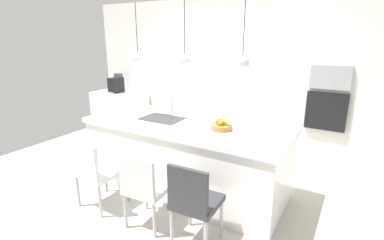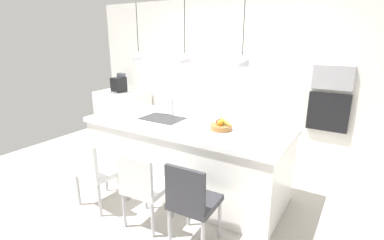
{
  "view_description": "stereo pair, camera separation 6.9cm",
  "coord_description": "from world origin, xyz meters",
  "px_view_note": "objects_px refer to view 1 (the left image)",
  "views": [
    {
      "loc": [
        1.83,
        -2.93,
        1.98
      ],
      "look_at": [
        0.1,
        0.0,
        0.98
      ],
      "focal_mm": 26.79,
      "sensor_mm": 36.0,
      "label": 1
    },
    {
      "loc": [
        1.89,
        -2.89,
        1.98
      ],
      "look_at": [
        0.1,
        0.0,
        0.98
      ],
      "focal_mm": 26.79,
      "sensor_mm": 36.0,
      "label": 2
    }
  ],
  "objects_px": {
    "chair_middle": "(146,186)",
    "microwave": "(331,77)",
    "chair_far": "(194,200)",
    "coffee_machine": "(116,84)",
    "chair_near": "(96,170)",
    "oven": "(326,111)",
    "fruit_bowl": "(221,126)"
  },
  "relations": [
    {
      "from": "fruit_bowl",
      "to": "chair_middle",
      "type": "bearing_deg",
      "value": -117.92
    },
    {
      "from": "chair_middle",
      "to": "chair_near",
      "type": "bearing_deg",
      "value": -179.74
    },
    {
      "from": "fruit_bowl",
      "to": "chair_near",
      "type": "xyz_separation_m",
      "value": [
        -1.19,
        -0.86,
        -0.5
      ]
    },
    {
      "from": "microwave",
      "to": "chair_near",
      "type": "xyz_separation_m",
      "value": [
        -2.13,
        -2.46,
        -0.94
      ]
    },
    {
      "from": "chair_near",
      "to": "chair_far",
      "type": "xyz_separation_m",
      "value": [
        1.32,
        0.0,
        0.02
      ]
    },
    {
      "from": "chair_far",
      "to": "chair_middle",
      "type": "bearing_deg",
      "value": 179.83
    },
    {
      "from": "microwave",
      "to": "chair_middle",
      "type": "relative_size",
      "value": 0.64
    },
    {
      "from": "chair_middle",
      "to": "chair_far",
      "type": "height_order",
      "value": "chair_far"
    },
    {
      "from": "oven",
      "to": "chair_near",
      "type": "height_order",
      "value": "oven"
    },
    {
      "from": "chair_far",
      "to": "coffee_machine",
      "type": "bearing_deg",
      "value": 145.17
    },
    {
      "from": "fruit_bowl",
      "to": "chair_near",
      "type": "relative_size",
      "value": 0.31
    },
    {
      "from": "fruit_bowl",
      "to": "chair_far",
      "type": "bearing_deg",
      "value": -81.2
    },
    {
      "from": "microwave",
      "to": "chair_far",
      "type": "xyz_separation_m",
      "value": [
        -0.81,
        -2.46,
        -0.92
      ]
    },
    {
      "from": "fruit_bowl",
      "to": "microwave",
      "type": "xyz_separation_m",
      "value": [
        0.95,
        1.6,
        0.44
      ]
    },
    {
      "from": "oven",
      "to": "chair_far",
      "type": "relative_size",
      "value": 0.64
    },
    {
      "from": "chair_middle",
      "to": "microwave",
      "type": "bearing_deg",
      "value": 60.31
    },
    {
      "from": "coffee_machine",
      "to": "chair_middle",
      "type": "height_order",
      "value": "coffee_machine"
    },
    {
      "from": "microwave",
      "to": "chair_middle",
      "type": "height_order",
      "value": "microwave"
    },
    {
      "from": "chair_far",
      "to": "microwave",
      "type": "bearing_deg",
      "value": 71.71
    },
    {
      "from": "chair_near",
      "to": "coffee_machine",
      "type": "bearing_deg",
      "value": 129.55
    },
    {
      "from": "fruit_bowl",
      "to": "oven",
      "type": "distance_m",
      "value": 1.86
    },
    {
      "from": "chair_far",
      "to": "oven",
      "type": "bearing_deg",
      "value": 71.71
    },
    {
      "from": "coffee_machine",
      "to": "chair_far",
      "type": "height_order",
      "value": "coffee_machine"
    },
    {
      "from": "chair_near",
      "to": "chair_middle",
      "type": "height_order",
      "value": "chair_near"
    },
    {
      "from": "coffee_machine",
      "to": "microwave",
      "type": "xyz_separation_m",
      "value": [
        3.92,
        0.3,
        0.39
      ]
    },
    {
      "from": "microwave",
      "to": "chair_far",
      "type": "height_order",
      "value": "microwave"
    },
    {
      "from": "chair_near",
      "to": "oven",
      "type": "bearing_deg",
      "value": 49.07
    },
    {
      "from": "fruit_bowl",
      "to": "microwave",
      "type": "height_order",
      "value": "microwave"
    },
    {
      "from": "oven",
      "to": "chair_near",
      "type": "xyz_separation_m",
      "value": [
        -2.13,
        -2.46,
        -0.44
      ]
    },
    {
      "from": "oven",
      "to": "coffee_machine",
      "type": "bearing_deg",
      "value": -175.66
    },
    {
      "from": "oven",
      "to": "chair_near",
      "type": "bearing_deg",
      "value": -130.93
    },
    {
      "from": "fruit_bowl",
      "to": "chair_far",
      "type": "xyz_separation_m",
      "value": [
        0.13,
        -0.86,
        -0.48
      ]
    }
  ]
}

